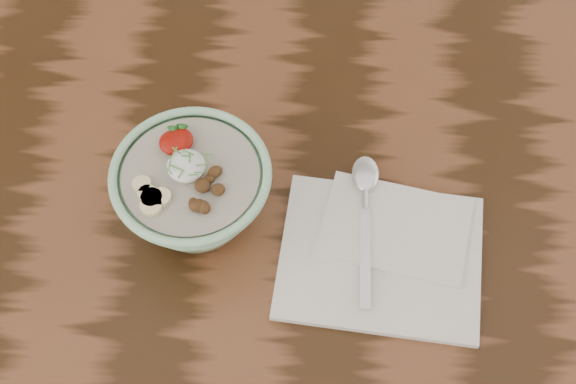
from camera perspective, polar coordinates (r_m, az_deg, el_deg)
name	(u,v)px	position (r cm, az deg, el deg)	size (l,w,h in cm)	color
table	(327,299)	(101.75, 2.81, -7.63)	(160.00, 90.00, 75.00)	black
breakfast_bowl	(193,191)	(91.52, -6.74, 0.06)	(18.00, 18.00, 11.82)	#9CD2A5
napkin	(384,251)	(94.07, 6.81, -4.17)	(24.88, 21.38, 1.42)	white
spoon	(365,194)	(95.98, 5.52, -0.14)	(3.36, 19.90, 1.04)	silver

